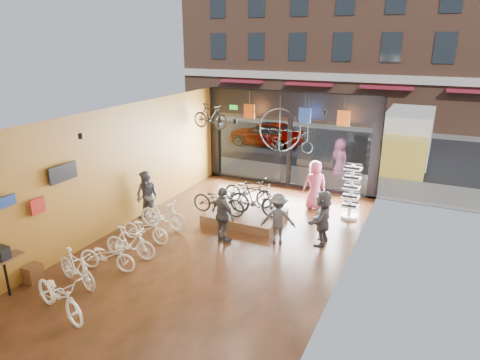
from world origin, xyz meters
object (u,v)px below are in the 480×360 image
Objects in this scene: display_platform at (245,216)px; hung_bike at (211,116)px; box_truck at (406,140)px; customer_2 at (223,215)px; customer_3 at (278,219)px; sunglasses_rack at (351,192)px; display_bike_right at (249,191)px; display_bike_left at (219,200)px; floor_bike_2 at (107,256)px; penny_farthing at (288,132)px; floor_bike_0 at (59,295)px; floor_bike_5 at (163,214)px; street_car at (266,133)px; customer_1 at (147,196)px; floor_bike_3 at (130,243)px; customer_4 at (315,185)px; customer_5 at (323,217)px; floor_bike_4 at (145,229)px; floor_bike_1 at (77,268)px.

hung_bike is (-2.44, 2.20, 2.78)m from display_platform.
box_truck is 9.95m from display_platform.
customer_3 is at bearing -131.07° from customer_2.
box_truck is at bearing 68.20° from sunglasses_rack.
display_bike_left is at bearing 161.00° from display_bike_right.
floor_bike_2 is at bearing -166.58° from hung_bike.
display_bike_right is 1.00× the size of sunglasses_rack.
floor_bike_0 is at bearing -102.48° from penny_farthing.
display_bike_left reaches higher than floor_bike_5.
penny_farthing is 2.99m from hung_bike.
box_truck is 4.01× the size of floor_bike_2.
customer_1 is at bearing 1.96° from street_car.
hung_bike reaches higher than floor_bike_3.
customer_2 is 0.98× the size of customer_4.
hung_bike reaches higher than customer_3.
customer_3 is 0.90× the size of customer_4.
street_car is at bearing -82.99° from customer_3.
customer_1 reaches higher than floor_bike_5.
customer_3 is at bearing -65.76° from customer_5.
customer_5 is (4.21, 5.75, 0.33)m from floor_bike_0.
customer_5 is at bearing -62.58° from floor_bike_3.
customer_2 is at bearing -145.61° from sunglasses_rack.
box_truck reaches higher than floor_bike_4.
customer_2 is at bearing 32.06° from customer_4.
customer_4 is at bearing -44.25° from display_bike_left.
floor_bike_4 is 6.02m from customer_4.
display_platform is at bearing -35.33° from floor_bike_2.
display_bike_right is (-0.17, 0.67, 0.64)m from display_platform.
floor_bike_1 reaches higher than display_platform.
box_truck is 12.49m from customer_1.
customer_3 is (3.43, 3.32, 0.37)m from floor_bike_2.
customer_4 is at bearing -45.24° from floor_bike_5.
floor_bike_5 is 0.90× the size of sunglasses_rack.
sunglasses_rack is 1.17× the size of hung_bike.
floor_bike_4 is 0.93m from floor_bike_5.
customer_2 is (0.23, -2.34, 0.06)m from display_bike_right.
floor_bike_2 is 2.69m from floor_bike_5.
floor_bike_5 is 1.08× the size of customer_3.
floor_bike_0 is 5.85m from display_bike_left.
customer_4 is (3.79, 3.75, 0.36)m from floor_bike_5.
floor_bike_3 is at bearing 164.60° from display_bike_right.
customer_5 is at bearing -91.30° from display_bike_left.
floor_bike_1 is 0.82× the size of sunglasses_rack.
floor_bike_4 is (-0.25, 0.99, -0.04)m from floor_bike_3.
hung_bike is (-0.37, 7.45, 2.47)m from floor_bike_1.
street_car is 12.69m from floor_bike_4.
hung_bike is (0.83, -7.80, 2.22)m from street_car.
customer_1 is at bearing -124.07° from box_truck.
display_platform is at bearing -50.29° from floor_bike_5.
display_bike_right is at bearing -30.86° from floor_bike_4.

